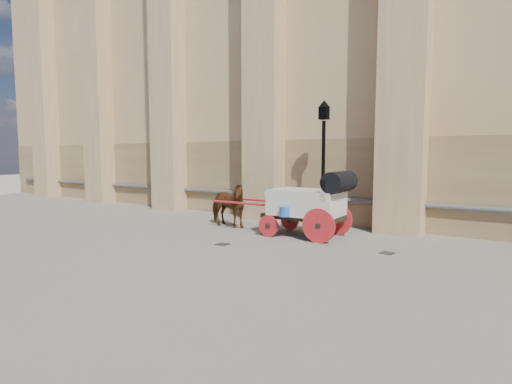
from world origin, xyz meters
The scene contains 6 objects.
ground centered at (0.00, 0.00, 0.00)m, with size 90.00×90.00×0.00m, color #6E685B.
horse centered at (-1.18, 1.54, 0.75)m, with size 0.81×1.79×1.51m, color #5C3212.
carriage centered at (1.94, 1.59, 1.07)m, with size 4.52×1.61×1.98m.
street_lamp centered at (1.66, 3.05, 2.25)m, with size 0.39×0.39×4.20m.
drain_grate_near centered at (0.39, -0.67, 0.01)m, with size 0.32×0.32×0.01m, color black.
drain_grate_far centered at (4.41, 0.84, 0.01)m, with size 0.32×0.32×0.01m, color black.
Camera 1 is at (7.07, -9.10, 2.45)m, focal length 28.00 mm.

